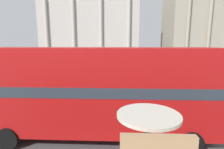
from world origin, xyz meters
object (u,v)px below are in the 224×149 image
traffic_light_near (126,74)px  traffic_light_mid (89,66)px  car_white (94,66)px  double_decker_bus (100,89)px  plaza_building_left (92,27)px  traffic_light_far (164,60)px  cafe_dining_table (148,133)px  pedestrian_white (205,75)px  pedestrian_black (114,71)px

traffic_light_near → traffic_light_mid: size_ratio=1.04×
car_white → double_decker_bus: bearing=-59.4°
plaza_building_left → car_white: bearing=-80.8°
double_decker_bus → traffic_light_mid: bearing=100.9°
plaza_building_left → traffic_light_near: (9.41, -45.96, -7.50)m
traffic_light_far → traffic_light_near: bearing=-114.3°
plaza_building_left → traffic_light_far: bearing=-65.5°
plaza_building_left → cafe_dining_table: bearing=-80.6°
pedestrian_white → pedestrian_black: bearing=-14.9°
double_decker_bus → car_white: bearing=97.0°
plaza_building_left → traffic_light_far: size_ratio=8.28×
traffic_light_mid → traffic_light_far: bearing=38.7°
pedestrian_white → pedestrian_black: pedestrian_black is taller
car_white → cafe_dining_table: bearing=-59.1°
plaza_building_left → pedestrian_white: 42.84m
car_white → pedestrian_white: (14.56, -10.23, 0.21)m
traffic_light_far → traffic_light_mid: bearing=-141.3°
traffic_light_far → double_decker_bus: bearing=-113.3°
double_decker_bus → traffic_light_far: 17.95m
plaza_building_left → traffic_light_near: bearing=-78.4°
plaza_building_left → traffic_light_mid: (5.94, -40.62, -7.59)m
plaza_building_left → traffic_light_near: 47.51m
double_decker_bus → traffic_light_mid: size_ratio=2.89×
double_decker_bus → cafe_dining_table: 6.63m
cafe_dining_table → pedestrian_white: bearing=62.7°
traffic_light_mid → double_decker_bus: bearing=-76.9°
car_white → pedestrian_black: size_ratio=2.35×
double_decker_bus → traffic_light_mid: 9.35m
traffic_light_mid → traffic_light_far: size_ratio=1.04×
double_decker_bus → plaza_building_left: (-8.07, 49.73, 7.58)m
double_decker_bus → pedestrian_black: double_decker_bus is taller
cafe_dining_table → plaza_building_left: plaza_building_left is taller
pedestrian_black → pedestrian_white: bearing=-96.4°
car_white → plaza_building_left: bearing=120.6°
double_decker_bus → pedestrian_black: bearing=87.2°
cafe_dining_table → pedestrian_white: size_ratio=0.46×
cafe_dining_table → traffic_light_far: cafe_dining_table is taller
traffic_light_mid → plaza_building_left: bearing=98.3°
traffic_light_near → traffic_light_far: size_ratio=1.08×
cafe_dining_table → car_white: bearing=99.5°
plaza_building_left → pedestrian_black: size_ratio=16.34×
pedestrian_black → double_decker_bus: bearing=-175.8°
plaza_building_left → pedestrian_black: plaza_building_left is taller
traffic_light_mid → car_white: 13.72m
double_decker_bus → pedestrian_black: size_ratio=5.92×
traffic_light_near → traffic_light_far: (5.75, 12.72, -0.17)m
cafe_dining_table → traffic_light_far: size_ratio=0.21×
traffic_light_far → car_white: 12.50m
traffic_light_near → pedestrian_black: size_ratio=2.13×
traffic_light_mid → car_white: bearing=96.5°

